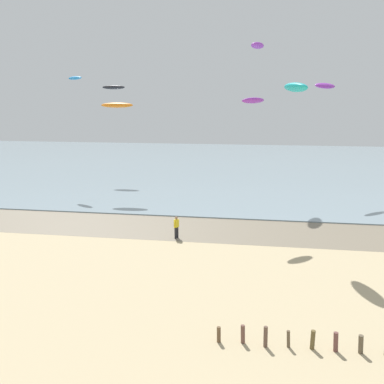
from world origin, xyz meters
TOP-DOWN VIEW (x-y plane):
  - wet_sand_strip at (0.00, 26.34)m, footprint 120.00×7.11m
  - sea at (0.00, 64.89)m, footprint 160.00×70.00m
  - groyne_mid at (7.20, 9.30)m, footprint 10.97×0.36m
  - person_by_waterline at (-3.12, 23.57)m, footprint 0.37×0.51m
  - kite_aloft_0 at (2.29, 27.76)m, footprint 2.20×2.17m
  - kite_aloft_1 at (-12.69, 38.61)m, footprint 3.58×1.26m
  - kite_aloft_2 at (2.19, 41.20)m, footprint 1.96×3.52m
  - kite_aloft_4 at (-16.72, 49.17)m, footprint 3.12×1.12m
  - kite_aloft_5 at (9.46, 42.16)m, footprint 2.96×2.84m
  - kite_aloft_7 at (-18.60, 41.40)m, footprint 2.46×1.99m
  - kite_aloft_8 at (5.29, 23.59)m, footprint 2.20×3.73m

SIDE VIEW (x-z plane):
  - wet_sand_strip at x=0.00m, z-range 0.00..0.01m
  - sea at x=0.00m, z-range 0.00..0.10m
  - groyne_mid at x=7.20m, z-range -0.05..0.87m
  - person_by_waterline at x=-3.12m, z-range 0.06..1.77m
  - kite_aloft_1 at x=-12.69m, z-range 9.62..10.19m
  - kite_aloft_0 at x=2.29m, z-range 10.02..10.68m
  - kite_aloft_8 at x=5.29m, z-range 10.79..11.64m
  - kite_aloft_5 at x=9.46m, z-range 11.50..12.38m
  - kite_aloft_4 at x=-16.72m, z-range 11.81..12.48m
  - kite_aloft_7 at x=-18.60m, z-range 12.70..13.20m
  - kite_aloft_2 at x=2.19m, z-range 15.70..16.50m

